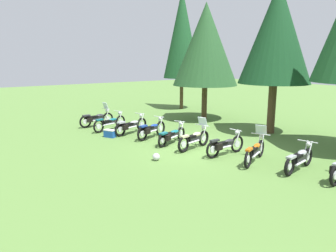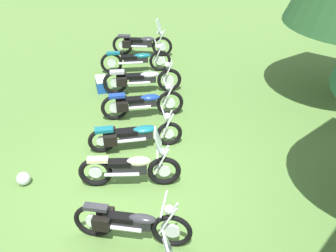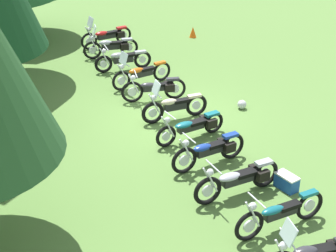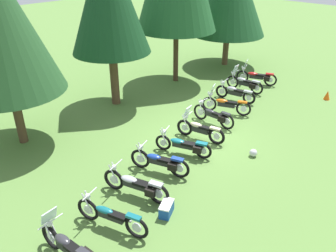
% 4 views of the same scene
% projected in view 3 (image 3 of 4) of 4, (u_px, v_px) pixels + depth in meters
% --- Properties ---
extents(ground_plane, '(80.00, 80.00, 0.00)m').
position_uv_depth(ground_plane, '(170.00, 119.00, 16.85)').
color(ground_plane, '#547A38').
extents(motorcycle_1, '(0.93, 2.31, 1.02)m').
position_uv_depth(motorcycle_1, '(280.00, 213.00, 11.81)').
color(motorcycle_1, black).
rests_on(motorcycle_1, ground_plane).
extents(motorcycle_2, '(1.03, 2.34, 1.03)m').
position_uv_depth(motorcycle_2, '(239.00, 179.00, 13.00)').
color(motorcycle_2, black).
rests_on(motorcycle_2, ground_plane).
extents(motorcycle_3, '(1.00, 2.18, 1.03)m').
position_uv_depth(motorcycle_3, '(210.00, 150.00, 14.22)').
color(motorcycle_3, black).
rests_on(motorcycle_3, ground_plane).
extents(motorcycle_4, '(1.07, 2.19, 0.98)m').
position_uv_depth(motorcycle_4, '(192.00, 126.00, 15.52)').
color(motorcycle_4, black).
rests_on(motorcycle_4, ground_plane).
extents(motorcycle_5, '(0.81, 2.17, 1.37)m').
position_uv_depth(motorcycle_5, '(174.00, 106.00, 16.60)').
color(motorcycle_5, black).
rests_on(motorcycle_5, ground_plane).
extents(motorcycle_6, '(0.64, 2.21, 1.03)m').
position_uv_depth(motorcycle_6, '(155.00, 88.00, 17.88)').
color(motorcycle_6, black).
rests_on(motorcycle_6, ground_plane).
extents(motorcycle_7, '(1.14, 2.23, 1.37)m').
position_uv_depth(motorcycle_7, '(141.00, 73.00, 18.98)').
color(motorcycle_7, black).
rests_on(motorcycle_7, ground_plane).
extents(motorcycle_8, '(0.74, 2.21, 1.00)m').
position_uv_depth(motorcycle_8, '(123.00, 59.00, 20.30)').
color(motorcycle_8, black).
rests_on(motorcycle_8, ground_plane).
extents(motorcycle_9, '(0.76, 2.24, 1.38)m').
position_uv_depth(motorcycle_9, '(111.00, 46.00, 21.52)').
color(motorcycle_9, black).
rests_on(motorcycle_9, ground_plane).
extents(motorcycle_10, '(1.07, 2.22, 1.38)m').
position_uv_depth(motorcycle_10, '(107.00, 36.00, 22.75)').
color(motorcycle_10, black).
rests_on(motorcycle_10, ground_plane).
extents(picnic_cooler, '(0.68, 0.56, 0.40)m').
position_uv_depth(picnic_cooler, '(287.00, 182.00, 13.35)').
color(picnic_cooler, '#19479E').
rests_on(picnic_cooler, ground_plane).
extents(traffic_cone, '(0.32, 0.32, 0.48)m').
position_uv_depth(traffic_cone, '(193.00, 32.00, 23.94)').
color(traffic_cone, '#EA590F').
rests_on(traffic_cone, ground_plane).
extents(dropped_helmet, '(0.30, 0.30, 0.30)m').
position_uv_depth(dropped_helmet, '(242.00, 104.00, 17.45)').
color(dropped_helmet, silver).
rests_on(dropped_helmet, ground_plane).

